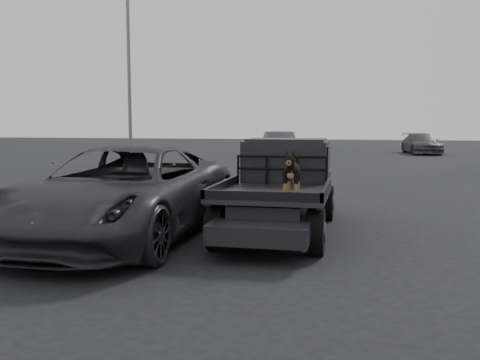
% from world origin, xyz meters
% --- Properties ---
extents(ground, '(120.00, 120.00, 0.00)m').
position_xyz_m(ground, '(0.00, 0.00, 0.00)').
color(ground, black).
rests_on(ground, ground).
extents(flatbed_ute, '(2.00, 5.40, 0.92)m').
position_xyz_m(flatbed_ute, '(-0.73, 2.50, 0.46)').
color(flatbed_ute, black).
rests_on(flatbed_ute, ground).
extents(ute_cab, '(1.72, 1.30, 0.88)m').
position_xyz_m(ute_cab, '(-0.73, 3.45, 1.36)').
color(ute_cab, black).
rests_on(ute_cab, flatbed_ute).
extents(headache_rack, '(1.80, 0.08, 0.55)m').
position_xyz_m(headache_rack, '(-0.73, 2.70, 1.20)').
color(headache_rack, black).
rests_on(headache_rack, flatbed_ute).
extents(dog, '(0.32, 0.60, 0.74)m').
position_xyz_m(dog, '(-0.33, 1.05, 1.29)').
color(dog, black).
rests_on(dog, flatbed_ute).
extents(parked_suv, '(2.87, 6.15, 1.70)m').
position_xyz_m(parked_suv, '(-3.46, 1.32, 0.85)').
color(parked_suv, '#2D2D32').
rests_on(parked_suv, ground).
extents(distant_car_a, '(2.93, 5.06, 1.58)m').
position_xyz_m(distant_car_a, '(-3.88, 24.79, 0.79)').
color(distant_car_a, '#4B4C51').
rests_on(distant_car_a, ground).
extents(distant_car_b, '(2.57, 5.04, 1.40)m').
position_xyz_m(distant_car_b, '(5.04, 30.53, 0.70)').
color(distant_car_b, '#434347').
rests_on(distant_car_b, ground).
extents(floodlight_near, '(1.08, 0.28, 14.34)m').
position_xyz_m(floodlight_near, '(-10.77, 18.18, 7.77)').
color(floodlight_near, slate).
rests_on(floodlight_near, ground).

